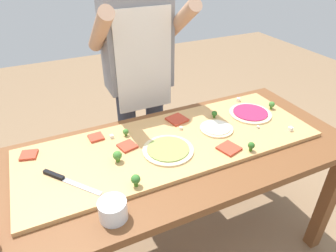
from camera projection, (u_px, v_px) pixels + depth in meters
The scene contains 25 objects.
ground_plane at pixel (172, 250), 1.91m from camera, with size 8.00×8.00×0.00m, color #896B4C.
prep_table at pixel (173, 167), 1.54m from camera, with size 1.83×0.79×0.80m.
cutting_board at pixel (172, 143), 1.52m from camera, with size 1.52×0.54×0.02m, color tan.
chefs_knife at pixel (63, 179), 1.27m from camera, with size 0.21×0.25×0.02m.
pizza_whole_pesto_green at pixel (168, 150), 1.45m from camera, with size 0.25×0.25×0.02m.
pizza_whole_white_garlic at pixel (216, 128), 1.61m from camera, with size 0.18×0.18×0.02m.
pizza_whole_beet_magenta at pixel (250, 113), 1.75m from camera, with size 0.24×0.24×0.02m.
pizza_slice_far_right at pixel (29, 155), 1.41m from camera, with size 0.07×0.07×0.01m, color #BC3D28.
pizza_slice_far_left at pixel (96, 137), 1.54m from camera, with size 0.07×0.07×0.01m, color #BC3D28.
pizza_slice_near_right at pixel (127, 146), 1.47m from camera, with size 0.08×0.08×0.01m, color #BC3D28.
pizza_slice_near_left at pixel (229, 148), 1.46m from camera, with size 0.09×0.09×0.01m, color #BC3D28.
pizza_slice_center at pixel (177, 119), 1.69m from camera, with size 0.10×0.10×0.01m, color #BC3D28.
broccoli_floret_center_left at pixel (117, 156), 1.36m from camera, with size 0.04×0.04×0.06m.
broccoli_floret_back_mid at pixel (214, 114), 1.71m from camera, with size 0.03×0.03×0.04m.
broccoli_floret_back_right at pixel (251, 146), 1.43m from camera, with size 0.03×0.03×0.05m.
broccoli_floret_front_mid at pixel (126, 132), 1.55m from camera, with size 0.03×0.03×0.04m.
broccoli_floret_center_right at pixel (136, 180), 1.23m from camera, with size 0.04×0.04×0.06m.
broccoli_floret_front_left at pixel (272, 105), 1.79m from camera, with size 0.04×0.04×0.05m.
cheese_crumble_a at pixel (290, 129), 1.60m from camera, with size 0.02×0.02×0.02m, color white.
cheese_crumble_b at pixel (181, 128), 1.61m from camera, with size 0.02×0.02×0.02m, color white.
cheese_crumble_c at pixel (238, 100), 1.89m from camera, with size 0.02×0.02×0.02m, color white.
cheese_crumble_d at pixel (112, 136), 1.54m from camera, with size 0.02×0.02×0.02m, color white.
cheese_crumble_e at pixel (258, 127), 1.62m from camera, with size 0.01×0.01×0.01m, color silver.
flour_cup at pixel (113, 211), 1.11m from camera, with size 0.11×0.11×0.08m.
cook_center at pixel (139, 72), 1.84m from camera, with size 0.54×0.39×1.67m.
Camera 1 is at (-0.53, -1.07, 1.70)m, focal length 31.78 mm.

